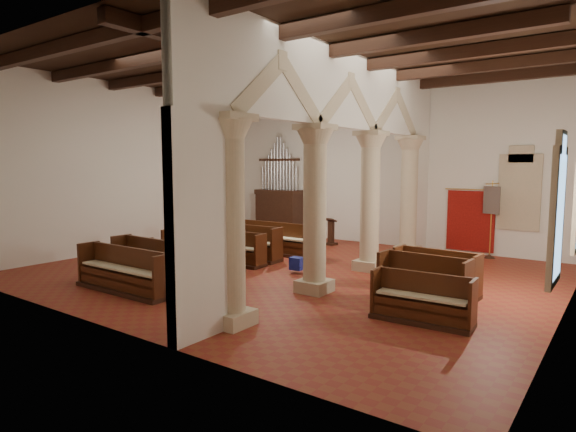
{
  "coord_description": "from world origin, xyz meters",
  "views": [
    {
      "loc": [
        8.01,
        -11.27,
        3.15
      ],
      "look_at": [
        -0.43,
        0.5,
        1.56
      ],
      "focal_mm": 30.0,
      "sensor_mm": 36.0,
      "label": 1
    }
  ],
  "objects_px": {
    "pipe_organ": "(279,204)",
    "aisle_pew_0": "(422,306)",
    "nave_pew_0": "(124,277)",
    "processional_banner": "(490,234)",
    "lectern": "(331,234)"
  },
  "relations": [
    {
      "from": "pipe_organ",
      "to": "nave_pew_0",
      "type": "relative_size",
      "value": 1.44
    },
    {
      "from": "processional_banner",
      "to": "lectern",
      "type": "bearing_deg",
      "value": -152.88
    },
    {
      "from": "pipe_organ",
      "to": "aisle_pew_0",
      "type": "xyz_separation_m",
      "value": [
        9.26,
        -7.68,
        -1.04
      ]
    },
    {
      "from": "nave_pew_0",
      "to": "pipe_organ",
      "type": "bearing_deg",
      "value": 104.13
    },
    {
      "from": "lectern",
      "to": "aisle_pew_0",
      "type": "distance_m",
      "value": 9.18
    },
    {
      "from": "nave_pew_0",
      "to": "aisle_pew_0",
      "type": "xyz_separation_m",
      "value": [
        6.8,
        2.02,
        -0.03
      ]
    },
    {
      "from": "processional_banner",
      "to": "aisle_pew_0",
      "type": "relative_size",
      "value": 1.28
    },
    {
      "from": "lectern",
      "to": "nave_pew_0",
      "type": "xyz_separation_m",
      "value": [
        -0.67,
        -8.86,
        -0.08
      ]
    },
    {
      "from": "processional_banner",
      "to": "nave_pew_0",
      "type": "xyz_separation_m",
      "value": [
        -6.3,
        -9.7,
        -0.47
      ]
    },
    {
      "from": "pipe_organ",
      "to": "aisle_pew_0",
      "type": "distance_m",
      "value": 12.07
    },
    {
      "from": "processional_banner",
      "to": "aisle_pew_0",
      "type": "height_order",
      "value": "processional_banner"
    },
    {
      "from": "pipe_organ",
      "to": "processional_banner",
      "type": "height_order",
      "value": "pipe_organ"
    },
    {
      "from": "processional_banner",
      "to": "aisle_pew_0",
      "type": "distance_m",
      "value": 7.7
    },
    {
      "from": "pipe_organ",
      "to": "nave_pew_0",
      "type": "bearing_deg",
      "value": -75.76
    },
    {
      "from": "lectern",
      "to": "aisle_pew_0",
      "type": "height_order",
      "value": "lectern"
    }
  ]
}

